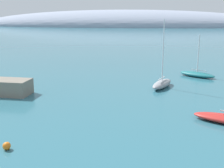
# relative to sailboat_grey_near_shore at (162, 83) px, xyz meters

# --- Properties ---
(distant_ridge) EXTENTS (251.09, 64.89, 26.17)m
(distant_ridge) POSITION_rel_sailboat_grey_near_shore_xyz_m (-24.60, 206.45, -0.59)
(distant_ridge) COLOR #8E99AD
(distant_ridge) RESTS_ON ground
(sailboat_grey_near_shore) EXTENTS (3.70, 6.07, 9.50)m
(sailboat_grey_near_shore) POSITION_rel_sailboat_grey_near_shore_xyz_m (0.00, 0.00, 0.00)
(sailboat_grey_near_shore) COLOR gray
(sailboat_grey_near_shore) RESTS_ON water
(sailboat_teal_mid_mooring) EXTENTS (6.24, 5.30, 6.89)m
(sailboat_teal_mid_mooring) POSITION_rel_sailboat_grey_near_shore_xyz_m (5.97, 8.30, -0.13)
(sailboat_teal_mid_mooring) COLOR #1E6B70
(sailboat_teal_mid_mooring) RESTS_ON water
(mooring_buoy_orange) EXTENTS (0.63, 0.63, 0.63)m
(mooring_buoy_orange) POSITION_rel_sailboat_grey_near_shore_xyz_m (-12.37, -21.80, -0.28)
(mooring_buoy_orange) COLOR orange
(mooring_buoy_orange) RESTS_ON water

